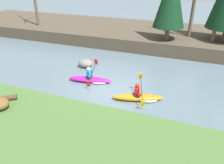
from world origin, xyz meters
The scene contains 8 objects.
ground_plane centered at (0.00, 0.00, 0.00)m, with size 90.00×90.00×0.00m, color slate.
riverbank_near centered at (0.00, -5.67, 0.44)m, with size 44.00×5.58×0.88m.
riverbank_far centered at (0.00, 10.85, 0.55)m, with size 44.00×8.63×1.09m.
bare_tree_mid_upstream centered at (3.69, 9.64, 3.63)m, with size 2.99×2.96×5.38m.
bare_tree_mid_downstream centered at (5.58, 8.94, 3.28)m, with size 2.61×2.58×4.64m.
kayaker_lead centered at (1.92, -0.46, 0.20)m, with size 2.75×2.02×1.20m.
kayaker_middle centered at (-1.42, 0.54, 0.20)m, with size 2.79×2.06×1.20m.
boulder_midstream centered at (-2.87, 2.53, 0.30)m, with size 1.06×0.83×0.60m.
Camera 1 is at (4.11, -10.39, 6.28)m, focal length 35.00 mm.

